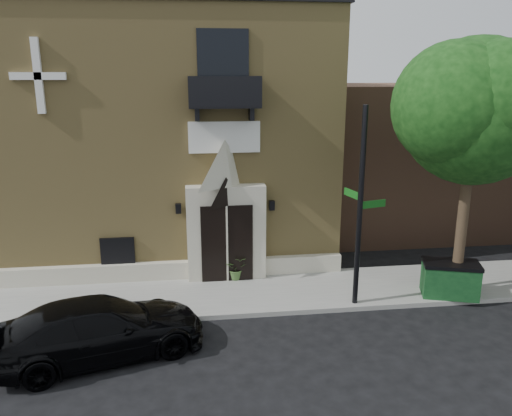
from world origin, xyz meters
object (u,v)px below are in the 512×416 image
at_px(street_sign, 360,208).
at_px(black_sedan, 100,329).
at_px(dumpster, 450,279).
at_px(fire_hydrant, 433,285).

bearing_deg(street_sign, black_sedan, -179.92).
height_order(street_sign, dumpster, street_sign).
bearing_deg(street_sign, dumpster, -12.34).
xyz_separation_m(street_sign, dumpster, (3.07, 0.10, -2.41)).
height_order(black_sedan, street_sign, street_sign).
xyz_separation_m(black_sedan, street_sign, (7.17, 1.82, 2.38)).
distance_m(street_sign, fire_hydrant, 3.67).
distance_m(fire_hydrant, dumpster, 0.54).
distance_m(black_sedan, street_sign, 7.77).
bearing_deg(fire_hydrant, dumpster, -7.84).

